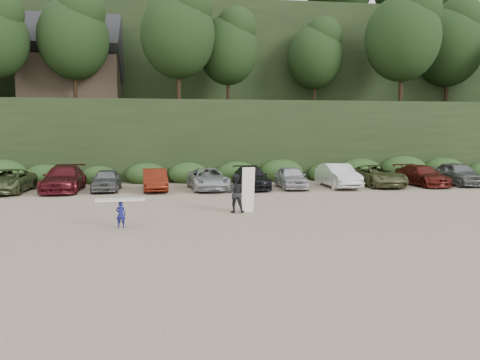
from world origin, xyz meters
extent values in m
plane|color=tan|center=(0.00, 0.00, 0.00)|extent=(120.00, 120.00, 0.00)
cube|color=black|center=(0.00, 22.00, 3.00)|extent=(80.00, 14.00, 6.00)
cube|color=black|center=(0.00, 40.00, 8.00)|extent=(90.00, 30.00, 16.00)
ellipsoid|color=black|center=(0.00, 22.00, 11.00)|extent=(66.00, 12.00, 10.00)
cube|color=#2B491E|center=(-0.55, 14.50, 0.60)|extent=(46.20, 2.00, 1.20)
cube|color=brown|center=(-12.00, 24.00, 8.00)|extent=(8.00, 6.00, 4.00)
imported|color=#4F5B34|center=(-13.30, 10.13, 0.70)|extent=(2.40, 5.07, 1.40)
imported|color=#511219|center=(-10.13, 10.37, 0.78)|extent=(2.39, 5.44, 1.56)
imported|color=slate|center=(-7.57, 10.25, 0.68)|extent=(1.71, 4.04, 1.36)
imported|color=maroon|center=(-4.61, 9.86, 0.68)|extent=(1.75, 4.22, 1.36)
imported|color=#AFB1B6|center=(-1.32, 9.99, 0.68)|extent=(2.67, 5.07, 1.36)
imported|color=black|center=(1.46, 10.13, 0.70)|extent=(2.03, 4.82, 1.39)
imported|color=silver|center=(4.04, 9.90, 0.71)|extent=(1.81, 4.23, 1.42)
imported|color=white|center=(7.20, 9.98, 0.78)|extent=(1.77, 4.77, 1.56)
imported|color=#565D36|center=(10.07, 10.26, 0.71)|extent=(2.65, 5.23, 1.42)
imported|color=#591A14|center=(13.22, 10.17, 0.69)|extent=(2.33, 4.90, 1.38)
imported|color=slate|center=(15.86, 10.20, 0.79)|extent=(1.97, 4.66, 1.58)
imported|color=navy|center=(-5.46, -1.40, 0.50)|extent=(0.38, 0.27, 1.01)
cube|color=silver|center=(-5.46, -1.40, 1.07)|extent=(1.88, 0.65, 0.07)
imported|color=black|center=(-0.71, 1.35, 0.87)|extent=(0.95, 0.80, 1.74)
cube|color=white|center=(-0.16, 1.25, 1.03)|extent=(0.62, 0.39, 2.05)
camera|label=1|loc=(-3.44, -19.33, 3.60)|focal=35.00mm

